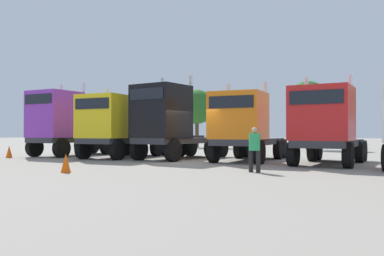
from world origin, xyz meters
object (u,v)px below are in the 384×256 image
Objects in this scene: semi_truck_orange at (244,126)px; traffic_cone_mid at (9,152)px; semi_truck_purple at (63,123)px; semi_truck_black at (169,122)px; visitor_with_camera at (255,146)px; traffic_cone_near at (66,163)px; semi_truck_yellow at (114,126)px; semi_truck_red at (325,125)px.

semi_truck_orange reaches higher than traffic_cone_mid.
semi_truck_black is (7.32, 0.42, -0.01)m from semi_truck_purple.
traffic_cone_mid is (-12.77, -3.62, -1.38)m from semi_truck_orange.
traffic_cone_near is at bearing -57.41° from visitor_with_camera.
visitor_with_camera reaches higher than traffic_cone_mid.
semi_truck_orange is 4.00× the size of visitor_with_camera.
semi_truck_orange is 9.05m from traffic_cone_near.
traffic_cone_mid is (-5.49, -2.57, -1.46)m from semi_truck_yellow.
traffic_cone_mid is (-15.19, 1.24, -0.58)m from visitor_with_camera.
semi_truck_black reaches higher than semi_truck_orange.
semi_truck_purple is 3.42m from traffic_cone_mid.
traffic_cone_near is at bearing 46.53° from semi_truck_purple.
semi_truck_red is at bearing 88.33° from semi_truck_yellow.
semi_truck_red is 3.71× the size of visitor_with_camera.
semi_truck_purple is 10.90m from traffic_cone_near.
semi_truck_red is (3.96, -0.39, 0.02)m from semi_truck_orange.
semi_truck_yellow is 3.33m from semi_truck_black.
semi_truck_orange reaches higher than traffic_cone_near.
traffic_cone_near is (-7.31, -7.90, -1.41)m from semi_truck_red.
semi_truck_black is at bearing 18.98° from traffic_cone_mid.
semi_truck_purple is 14.30m from visitor_with_camera.
semi_truck_yellow is at bearing 118.46° from traffic_cone_near.
visitor_with_camera is at bearing 60.75° from semi_truck_black.
semi_truck_orange is 9.23× the size of traffic_cone_mid.
semi_truck_black is 8.84× the size of traffic_cone_mid.
semi_truck_yellow is at bearing -87.05° from semi_truck_orange.
semi_truck_black reaches higher than traffic_cone_mid.
traffic_cone_mid is at bearing -66.67° from semi_truck_black.
semi_truck_purple is 9.24× the size of traffic_cone_near.
semi_truck_red is 17.09m from traffic_cone_mid.
semi_truck_red reaches higher than visitor_with_camera.
traffic_cone_mid is (-1.46, -2.60, -1.67)m from semi_truck_purple.
visitor_with_camera is (2.42, -4.86, -0.80)m from semi_truck_orange.
semi_truck_purple is at bearing 60.68° from traffic_cone_mid.
semi_truck_orange is 5.49m from visitor_with_camera.
semi_truck_purple reaches higher than traffic_cone_near.
semi_truck_orange is 3.98m from semi_truck_red.
semi_truck_orange reaches higher than visitor_with_camera.
semi_truck_orange is at bearing -151.62° from visitor_with_camera.
semi_truck_orange is 13.34m from traffic_cone_mid.
traffic_cone_mid is (-9.42, 4.67, 0.01)m from traffic_cone_near.
semi_truck_orange is at bearing 15.84° from traffic_cone_mid.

